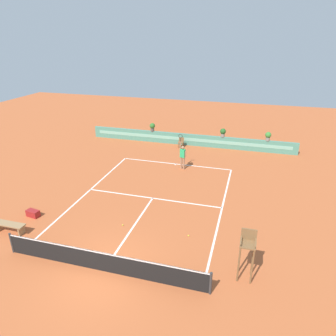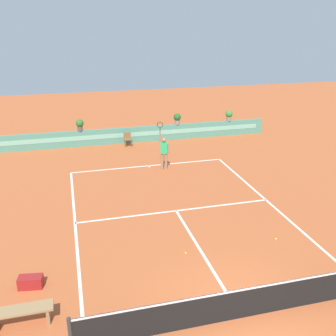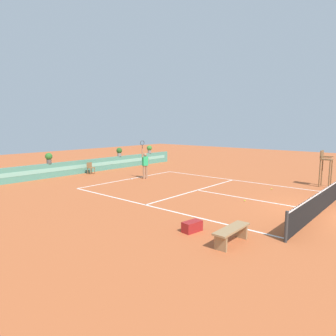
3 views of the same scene
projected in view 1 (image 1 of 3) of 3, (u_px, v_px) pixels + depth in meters
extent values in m
plane|color=#B2562D|center=(150.00, 201.00, 18.01)|extent=(60.00, 60.00, 0.00)
cube|color=white|center=(176.00, 164.00, 23.21)|extent=(8.22, 0.10, 0.01)
cube|color=white|center=(153.00, 198.00, 18.36)|extent=(8.22, 0.10, 0.01)
cube|color=white|center=(133.00, 228.00, 15.54)|extent=(0.10, 6.40, 0.01)
cube|color=white|center=(87.00, 193.00, 18.99)|extent=(0.10, 11.89, 0.01)
cube|color=white|center=(221.00, 212.00, 16.93)|extent=(0.10, 11.89, 0.01)
cube|color=white|center=(175.00, 164.00, 23.12)|extent=(0.10, 0.20, 0.01)
cylinder|color=#333333|center=(12.00, 243.00, 13.63)|extent=(0.10, 0.10, 1.00)
cylinder|color=#333333|center=(211.00, 283.00, 11.41)|extent=(0.10, 0.10, 1.00)
cube|color=black|center=(102.00, 262.00, 12.53)|extent=(8.82, 0.02, 0.95)
cube|color=white|center=(101.00, 253.00, 12.35)|extent=(8.82, 0.03, 0.06)
cube|color=#4C8E7A|center=(189.00, 140.00, 26.98)|extent=(18.00, 0.20, 1.00)
cube|color=#7ABCA8|center=(189.00, 139.00, 26.87)|extent=(17.10, 0.01, 0.28)
cylinder|color=brown|center=(239.00, 265.00, 11.90)|extent=(0.07, 0.07, 1.60)
cylinder|color=brown|center=(252.00, 267.00, 11.77)|extent=(0.07, 0.07, 1.60)
cylinder|color=brown|center=(240.00, 256.00, 12.35)|extent=(0.07, 0.07, 1.60)
cylinder|color=brown|center=(253.00, 259.00, 12.22)|extent=(0.07, 0.07, 1.60)
cube|color=brown|center=(248.00, 244.00, 11.73)|extent=(0.60, 0.60, 0.06)
cube|color=brown|center=(249.00, 234.00, 11.86)|extent=(0.60, 0.06, 0.48)
cube|color=brown|center=(241.00, 240.00, 11.73)|extent=(0.06, 0.60, 0.04)
cube|color=brown|center=(256.00, 242.00, 11.60)|extent=(0.06, 0.60, 0.04)
cylinder|color=brown|center=(178.00, 145.00, 26.41)|extent=(0.05, 0.05, 0.45)
cylinder|color=brown|center=(182.00, 146.00, 26.32)|extent=(0.05, 0.05, 0.45)
cylinder|color=brown|center=(179.00, 144.00, 26.72)|extent=(0.05, 0.05, 0.45)
cylinder|color=brown|center=(183.00, 144.00, 26.63)|extent=(0.05, 0.05, 0.45)
cube|color=brown|center=(181.00, 142.00, 26.42)|extent=(0.44, 0.44, 0.04)
cube|color=brown|center=(181.00, 139.00, 26.52)|extent=(0.44, 0.04, 0.36)
cube|color=#99754C|center=(0.00, 226.00, 15.27)|extent=(0.08, 0.40, 0.45)
cube|color=#99754C|center=(21.00, 231.00, 14.95)|extent=(0.08, 0.40, 0.45)
cube|color=#99754C|center=(9.00, 224.00, 15.01)|extent=(1.60, 0.44, 0.06)
cube|color=maroon|center=(33.00, 213.00, 16.47)|extent=(0.75, 0.47, 0.36)
cylinder|color=#9E7051|center=(184.00, 163.00, 22.16)|extent=(0.14, 0.14, 0.90)
cylinder|color=#9E7051|center=(181.00, 163.00, 22.25)|extent=(0.14, 0.14, 0.90)
cube|color=#28B266|center=(183.00, 153.00, 21.91)|extent=(0.41, 0.31, 0.60)
sphere|color=#9E7051|center=(183.00, 148.00, 21.74)|extent=(0.22, 0.22, 0.22)
cylinder|color=#9E7051|center=(180.00, 145.00, 21.78)|extent=(0.09, 0.09, 0.55)
cylinder|color=black|center=(180.00, 140.00, 21.62)|extent=(0.04, 0.04, 0.24)
torus|color=#262626|center=(181.00, 136.00, 21.51)|extent=(0.31, 0.11, 0.31)
cylinder|color=#9E7051|center=(185.00, 154.00, 21.82)|extent=(0.09, 0.09, 0.50)
sphere|color=#CCE033|center=(188.00, 236.00, 14.90)|extent=(0.07, 0.07, 0.07)
sphere|color=#CCE033|center=(123.00, 225.00, 15.72)|extent=(0.07, 0.07, 0.07)
cylinder|color=#514C47|center=(152.00, 130.00, 27.57)|extent=(0.32, 0.32, 0.28)
sphere|color=#2D6B28|center=(152.00, 126.00, 27.43)|extent=(0.48, 0.48, 0.48)
cylinder|color=gray|center=(223.00, 135.00, 26.00)|extent=(0.32, 0.32, 0.28)
sphere|color=#235B23|center=(223.00, 131.00, 25.86)|extent=(0.48, 0.48, 0.48)
cylinder|color=gray|center=(268.00, 139.00, 25.09)|extent=(0.32, 0.32, 0.28)
sphere|color=#387F33|center=(268.00, 135.00, 24.95)|extent=(0.48, 0.48, 0.48)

